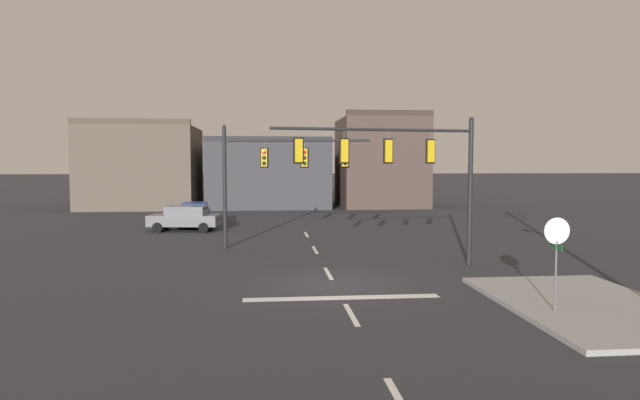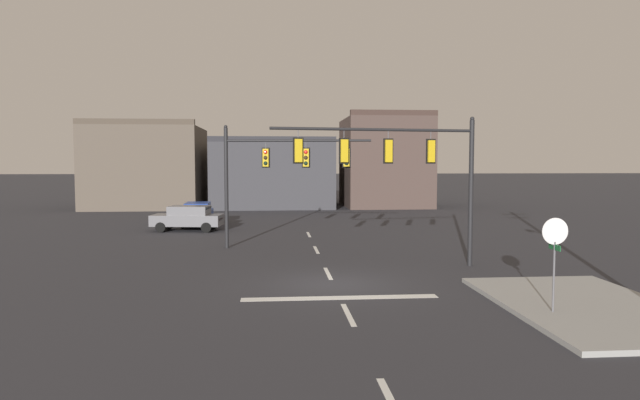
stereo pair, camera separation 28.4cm
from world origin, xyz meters
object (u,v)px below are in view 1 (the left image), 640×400
(stop_sign, at_px, (557,242))
(car_lot_nearside, at_px, (195,213))
(car_lot_middle, at_px, (185,218))
(signal_mast_far_side, at_px, (273,166))
(signal_mast_near_side, at_px, (402,161))

(stop_sign, distance_m, car_lot_nearside, 27.59)
(car_lot_middle, bearing_deg, signal_mast_far_side, -54.67)
(signal_mast_near_side, bearing_deg, signal_mast_far_side, 131.30)
(signal_mast_near_side, distance_m, car_lot_middle, 17.80)
(car_lot_nearside, distance_m, car_lot_middle, 3.04)
(signal_mast_far_side, distance_m, stop_sign, 15.65)
(signal_mast_far_side, xyz_separation_m, stop_sign, (7.85, -13.38, -2.06))
(car_lot_nearside, bearing_deg, signal_mast_near_side, -57.95)
(signal_mast_far_side, bearing_deg, stop_sign, -59.61)
(signal_mast_near_side, xyz_separation_m, signal_mast_far_side, (-5.21, 5.92, -0.23))
(car_lot_middle, bearing_deg, car_lot_nearside, 85.44)
(signal_mast_near_side, relative_size, stop_sign, 3.02)
(stop_sign, bearing_deg, car_lot_middle, 122.28)
(stop_sign, distance_m, car_lot_middle, 25.10)
(signal_mast_near_side, height_order, car_lot_nearside, signal_mast_near_side)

